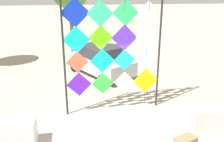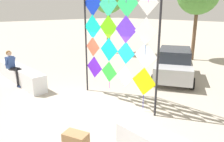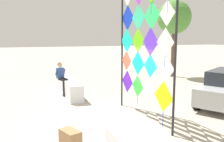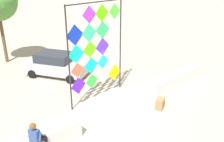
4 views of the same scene
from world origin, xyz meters
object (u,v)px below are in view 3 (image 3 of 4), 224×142
(seated_vendor, at_px, (62,76))
(tree_broadleaf, at_px, (174,18))
(cardboard_box_large, at_px, (70,140))
(kite_display_rack, at_px, (144,39))

(seated_vendor, distance_m, tree_broadleaf, 9.44)
(tree_broadleaf, bearing_deg, cardboard_box_large, -45.53)
(cardboard_box_large, relative_size, tree_broadleaf, 0.11)
(kite_display_rack, relative_size, tree_broadleaf, 0.92)
(kite_display_rack, xyz_separation_m, seated_vendor, (-4.41, -2.20, -1.84))
(seated_vendor, distance_m, cardboard_box_large, 6.05)
(seated_vendor, bearing_deg, tree_broadleaf, 109.20)
(cardboard_box_large, distance_m, tree_broadleaf, 13.28)
(seated_vendor, bearing_deg, kite_display_rack, 26.55)
(kite_display_rack, height_order, cardboard_box_large, kite_display_rack)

